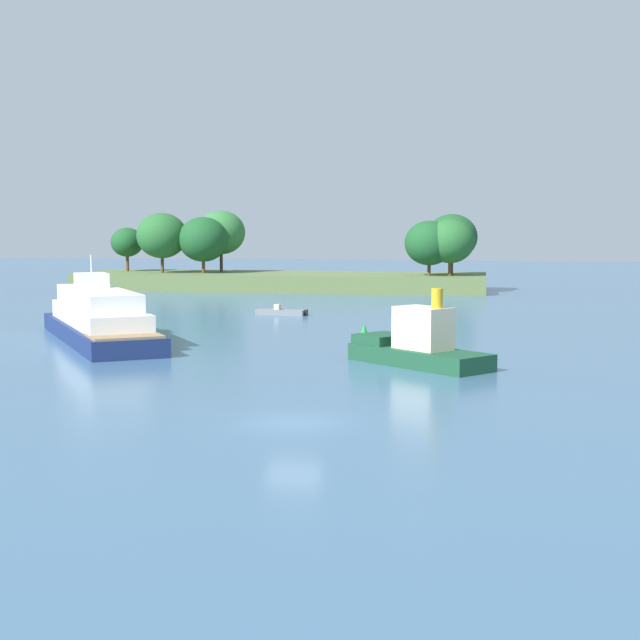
# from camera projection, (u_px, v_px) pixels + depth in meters

# --- Properties ---
(ground_plane) EXTENTS (400.00, 400.00, 0.00)m
(ground_plane) POSITION_uv_depth(u_px,v_px,m) (294.00, 423.00, 40.61)
(ground_plane) COLOR #3D607F
(treeline_island) EXTENTS (54.94, 15.28, 10.78)m
(treeline_island) POSITION_uv_depth(u_px,v_px,m) (288.00, 261.00, 125.49)
(treeline_island) COLOR #566B3D
(treeline_island) RESTS_ON ground
(tugboat) EXTENTS (9.42, 8.74, 4.85)m
(tugboat) POSITION_uv_depth(u_px,v_px,m) (417.00, 346.00, 57.37)
(tugboat) COLOR #19472D
(tugboat) RESTS_ON ground
(small_motorboat) EXTENTS (5.23, 2.05, 1.01)m
(small_motorboat) POSITION_uv_depth(u_px,v_px,m) (281.00, 312.00, 90.39)
(small_motorboat) COLOR slate
(small_motorboat) RESTS_ON ground
(white_riverboat) EXTENTS (16.45, 21.08, 6.38)m
(white_riverboat) POSITION_uv_depth(u_px,v_px,m) (99.00, 319.00, 69.39)
(white_riverboat) COLOR navy
(white_riverboat) RESTS_ON ground
(channel_buoy_green) EXTENTS (0.70, 0.70, 1.90)m
(channel_buoy_green) POSITION_uv_depth(u_px,v_px,m) (364.00, 339.00, 64.06)
(channel_buoy_green) COLOR green
(channel_buoy_green) RESTS_ON ground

